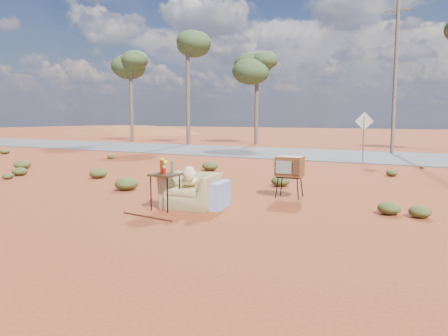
% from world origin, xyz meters
% --- Properties ---
extents(ground, '(140.00, 140.00, 0.00)m').
position_xyz_m(ground, '(0.00, 0.00, 0.00)').
color(ground, '#973E1E').
rests_on(ground, ground).
extents(highway, '(140.00, 7.00, 0.04)m').
position_xyz_m(highway, '(0.00, 15.00, 0.02)').
color(highway, '#565659').
rests_on(highway, ground).
extents(dirt_mound, '(26.00, 18.00, 2.00)m').
position_xyz_m(dirt_mound, '(-30.00, 34.00, 0.00)').
color(dirt_mound, '#9B5825').
rests_on(dirt_mound, ground).
extents(armchair, '(1.42, 1.03, 1.00)m').
position_xyz_m(armchair, '(0.05, 0.54, 0.47)').
color(armchair, '#998653').
rests_on(armchair, ground).
extents(tv_unit, '(0.67, 0.56, 1.02)m').
position_xyz_m(tv_unit, '(1.47, 2.66, 0.76)').
color(tv_unit, black).
rests_on(tv_unit, ground).
extents(side_table, '(0.56, 0.56, 1.09)m').
position_xyz_m(side_table, '(-0.41, 0.05, 0.81)').
color(side_table, '#392315').
rests_on(side_table, ground).
extents(rusty_bar, '(1.32, 0.18, 0.04)m').
position_xyz_m(rusty_bar, '(-0.28, -0.74, 0.02)').
color(rusty_bar, '#502515').
rests_on(rusty_bar, ground).
extents(road_sign, '(0.78, 0.06, 2.19)m').
position_xyz_m(road_sign, '(1.50, 12.00, 1.50)').
color(road_sign, brown).
rests_on(road_sign, ground).
extents(eucalyptus_far_left, '(3.20, 3.20, 7.10)m').
position_xyz_m(eucalyptus_far_left, '(-18.00, 20.00, 5.94)').
color(eucalyptus_far_left, brown).
rests_on(eucalyptus_far_left, ground).
extents(eucalyptus_left, '(3.20, 3.20, 8.10)m').
position_xyz_m(eucalyptus_left, '(-12.00, 19.00, 6.92)').
color(eucalyptus_left, brown).
rests_on(eucalyptus_left, ground).
extents(eucalyptus_near_left, '(3.20, 3.20, 6.60)m').
position_xyz_m(eucalyptus_near_left, '(-8.00, 22.00, 5.45)').
color(eucalyptus_near_left, brown).
rests_on(eucalyptus_near_left, ground).
extents(utility_pole_center, '(1.40, 0.20, 8.00)m').
position_xyz_m(utility_pole_center, '(2.00, 17.50, 4.15)').
color(utility_pole_center, brown).
rests_on(utility_pole_center, ground).
extents(scrub_patch, '(17.49, 8.07, 0.33)m').
position_xyz_m(scrub_patch, '(-0.82, 4.41, 0.14)').
color(scrub_patch, '#4B5123').
rests_on(scrub_patch, ground).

